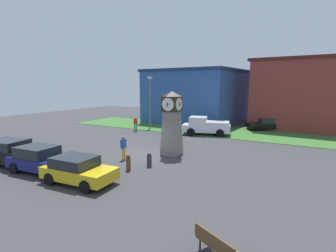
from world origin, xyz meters
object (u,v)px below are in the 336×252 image
at_px(car_navy_sedan, 10,152).
at_px(street_lamp_near_road, 150,98).
at_px(bollard_near_tower, 128,162).
at_px(car_far_lot, 267,124).
at_px(clock_tower, 172,124).
at_px(pedestrian_near_bench, 123,146).
at_px(car_by_building, 78,170).
at_px(pedestrian_crossing_lot, 136,123).
at_px(pickup_truck, 206,126).
at_px(bench, 218,245).
at_px(bollard_mid_row, 149,160).
at_px(car_near_tower, 40,159).

distance_m(car_navy_sedan, street_lamp_near_road, 17.16).
height_order(bollard_near_tower, car_far_lot, car_far_lot).
bearing_deg(car_far_lot, bollard_near_tower, -104.42).
bearing_deg(clock_tower, car_far_lot, 73.33).
xyz_separation_m(bollard_near_tower, car_far_lot, (4.93, 19.17, 0.21)).
bearing_deg(pedestrian_near_bench, car_by_building, -81.38).
bearing_deg(pedestrian_crossing_lot, car_by_building, -64.87).
xyz_separation_m(bollard_near_tower, street_lamp_near_road, (-7.68, 14.22, 3.02)).
bearing_deg(car_navy_sedan, street_lamp_near_road, 90.76).
bearing_deg(car_far_lot, pickup_truck, -129.31).
xyz_separation_m(bollard_near_tower, bench, (7.36, -5.30, 0.02)).
relative_size(car_navy_sedan, pickup_truck, 0.88).
xyz_separation_m(car_by_building, pedestrian_near_bench, (-0.70, 4.63, 0.23)).
height_order(clock_tower, bollard_near_tower, clock_tower).
xyz_separation_m(car_navy_sedan, bench, (14.81, -2.57, -0.29)).
xyz_separation_m(clock_tower, car_far_lot, (4.40, 14.68, -1.55)).
distance_m(car_navy_sedan, pedestrian_crossing_lot, 13.88).
xyz_separation_m(bench, pedestrian_near_bench, (-9.12, 7.04, 0.43)).
distance_m(pickup_truck, street_lamp_near_road, 8.11).
relative_size(bollard_mid_row, car_by_building, 0.23).
relative_size(clock_tower, street_lamp_near_road, 0.77).
relative_size(car_by_building, pickup_truck, 0.77).
xyz_separation_m(clock_tower, pedestrian_near_bench, (-2.29, -2.75, -1.31)).
xyz_separation_m(car_near_tower, bench, (11.78, -2.59, -0.25)).
distance_m(bollard_mid_row, pedestrian_crossing_lot, 12.94).
bearing_deg(bench, pickup_truck, 112.09).
distance_m(bench, pedestrian_near_bench, 11.53).
bearing_deg(pedestrian_near_bench, car_near_tower, -120.90).
bearing_deg(pedestrian_crossing_lot, bollard_near_tower, -55.57).
bearing_deg(car_navy_sedan, clock_tower, 42.07).
bearing_deg(car_by_building, street_lamp_near_road, 111.16).
distance_m(car_navy_sedan, bench, 15.04).
bearing_deg(bollard_near_tower, clock_tower, 83.25).
bearing_deg(bollard_near_tower, car_near_tower, -148.52).
bearing_deg(car_near_tower, car_far_lot, 66.85).
bearing_deg(bollard_mid_row, clock_tower, 92.49).
xyz_separation_m(clock_tower, bollard_near_tower, (-0.53, -4.49, -1.76)).
distance_m(pickup_truck, pedestrian_near_bench, 11.42).
distance_m(car_by_building, pedestrian_crossing_lot, 15.52).
bearing_deg(pedestrian_near_bench, bench, -37.66).
relative_size(pickup_truck, bench, 3.10).
distance_m(car_by_building, pedestrian_near_bench, 4.69).
relative_size(clock_tower, car_near_tower, 1.15).
distance_m(bollard_near_tower, street_lamp_near_road, 16.44).
relative_size(car_by_building, pedestrian_near_bench, 2.39).
bearing_deg(car_by_building, pedestrian_near_bench, 98.62).
distance_m(bollard_mid_row, pedestrian_near_bench, 2.53).
xyz_separation_m(clock_tower, street_lamp_near_road, (-8.21, 9.73, 1.26)).
xyz_separation_m(car_navy_sedan, pickup_truck, (7.37, 15.76, 0.11)).
bearing_deg(car_far_lot, car_by_building, -105.19).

